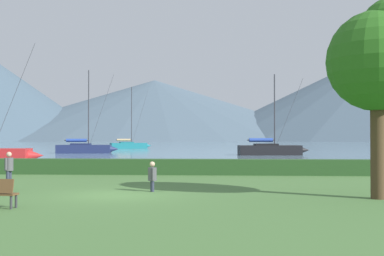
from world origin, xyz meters
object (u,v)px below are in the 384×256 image
at_px(sailboat_slip_5, 129,145).
at_px(person_seated_viewer, 152,175).
at_px(person_standing_walker, 9,168).
at_px(sailboat_slip_0, 270,149).
at_px(sailboat_slip_6, 85,148).
at_px(park_tree, 381,56).

relative_size(sailboat_slip_5, person_seated_viewer, 9.73).
bearing_deg(person_standing_walker, sailboat_slip_0, 77.58).
relative_size(sailboat_slip_0, sailboat_slip_6, 0.87).
height_order(person_seated_viewer, park_tree, park_tree).
bearing_deg(person_seated_viewer, person_standing_walker, 166.65).
xyz_separation_m(sailboat_slip_6, person_standing_walker, (10.54, -48.88, 0.25)).
relative_size(person_standing_walker, park_tree, 0.22).
bearing_deg(sailboat_slip_5, person_seated_viewer, -101.20).
relative_size(sailboat_slip_0, person_seated_viewer, 8.16).
bearing_deg(sailboat_slip_5, park_tree, -95.50).
height_order(person_standing_walker, park_tree, park_tree).
xyz_separation_m(person_seated_viewer, park_tree, (8.76, -1.92, 4.59)).
height_order(sailboat_slip_6, park_tree, sailboat_slip_6).
height_order(sailboat_slip_0, park_tree, sailboat_slip_0).
distance_m(person_seated_viewer, person_standing_walker, 6.07).
distance_m(sailboat_slip_0, person_seated_viewer, 43.95).
bearing_deg(sailboat_slip_0, person_standing_walker, -115.48).
distance_m(sailboat_slip_6, park_tree, 56.81).
bearing_deg(sailboat_slip_6, person_standing_walker, -85.82).
bearing_deg(sailboat_slip_6, sailboat_slip_5, 80.26).
relative_size(sailboat_slip_6, park_tree, 1.57).
bearing_deg(sailboat_slip_6, sailboat_slip_0, -20.53).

